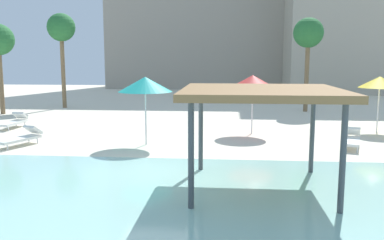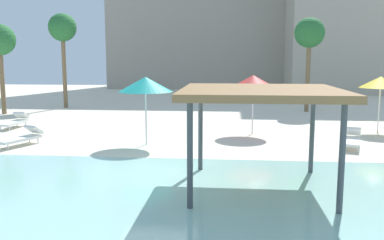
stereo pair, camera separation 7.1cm
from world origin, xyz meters
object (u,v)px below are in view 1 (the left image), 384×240
at_px(lounge_chair_0, 22,137).
at_px(palm_tree_1, 308,35).
at_px(beach_umbrella_yellow_1, 380,82).
at_px(beach_umbrella_teal_3, 145,84).
at_px(lounge_chair_1, 14,121).
at_px(beach_umbrella_red_2, 253,82).
at_px(lounge_chair_2, 352,139).
at_px(shade_pavilion, 261,95).
at_px(palm_tree_0, 61,30).

height_order(lounge_chair_0, palm_tree_1, palm_tree_1).
bearing_deg(beach_umbrella_yellow_1, beach_umbrella_teal_3, -159.03).
relative_size(lounge_chair_1, palm_tree_1, 0.32).
relative_size(beach_umbrella_red_2, lounge_chair_2, 1.35).
bearing_deg(shade_pavilion, lounge_chair_2, 54.52).
bearing_deg(beach_umbrella_yellow_1, lounge_chair_2, -120.82).
relative_size(lounge_chair_0, lounge_chair_1, 1.03).
bearing_deg(lounge_chair_1, lounge_chair_2, 81.34).
bearing_deg(lounge_chair_2, shade_pavilion, -17.69).
distance_m(lounge_chair_1, lounge_chair_2, 15.72).
bearing_deg(lounge_chair_0, lounge_chair_2, 115.31).
xyz_separation_m(lounge_chair_0, lounge_chair_2, (12.94, 0.76, 0.00)).
bearing_deg(palm_tree_0, lounge_chair_0, -75.31).
xyz_separation_m(beach_umbrella_teal_3, palm_tree_1, (8.28, 11.19, 2.48)).
bearing_deg(lounge_chair_2, beach_umbrella_yellow_1, 166.97).
distance_m(shade_pavilion, palm_tree_1, 17.25).
relative_size(shade_pavilion, beach_umbrella_red_2, 1.50).
xyz_separation_m(shade_pavilion, lounge_chair_2, (3.96, 5.56, -2.16)).
relative_size(lounge_chair_1, palm_tree_0, 0.30).
relative_size(lounge_chair_2, palm_tree_1, 0.33).
bearing_deg(beach_umbrella_teal_3, lounge_chair_2, 1.36).
xyz_separation_m(beach_umbrella_yellow_1, lounge_chair_2, (-2.24, -3.75, -1.99)).
distance_m(beach_umbrella_yellow_1, lounge_chair_2, 4.81).
distance_m(beach_umbrella_teal_3, lounge_chair_0, 5.34).
xyz_separation_m(shade_pavilion, beach_umbrella_yellow_1, (6.20, 9.31, -0.17)).
bearing_deg(lounge_chair_0, beach_umbrella_red_2, 132.02).
height_order(beach_umbrella_teal_3, lounge_chair_0, beach_umbrella_teal_3).
distance_m(lounge_chair_1, palm_tree_0, 9.87).
relative_size(lounge_chair_0, palm_tree_1, 0.33).
relative_size(beach_umbrella_yellow_1, beach_umbrella_teal_3, 0.96).
height_order(beach_umbrella_red_2, palm_tree_1, palm_tree_1).
bearing_deg(palm_tree_1, palm_tree_0, 177.59).
bearing_deg(lounge_chair_1, beach_umbrella_yellow_1, 94.90).
bearing_deg(beach_umbrella_yellow_1, shade_pavilion, -123.66).
relative_size(beach_umbrella_teal_3, lounge_chair_0, 1.37).
height_order(beach_umbrella_red_2, lounge_chair_1, beach_umbrella_red_2).
distance_m(beach_umbrella_yellow_1, lounge_chair_1, 17.75).
height_order(beach_umbrella_yellow_1, palm_tree_0, palm_tree_0).
relative_size(lounge_chair_0, lounge_chair_2, 1.00).
bearing_deg(lounge_chair_1, shade_pavilion, 55.63).
distance_m(beach_umbrella_yellow_1, lounge_chair_0, 15.96).
xyz_separation_m(beach_umbrella_teal_3, palm_tree_0, (-8.15, 11.88, 2.94)).
bearing_deg(beach_umbrella_red_2, shade_pavilion, -91.82).
relative_size(beach_umbrella_red_2, palm_tree_0, 0.41).
bearing_deg(shade_pavilion, palm_tree_1, 75.82).
height_order(beach_umbrella_red_2, palm_tree_0, palm_tree_0).
bearing_deg(lounge_chair_0, palm_tree_0, -143.36).
xyz_separation_m(beach_umbrella_red_2, palm_tree_0, (-12.50, 9.08, 2.97)).
bearing_deg(lounge_chair_1, palm_tree_0, -171.29).
bearing_deg(beach_umbrella_red_2, lounge_chair_0, -159.93).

